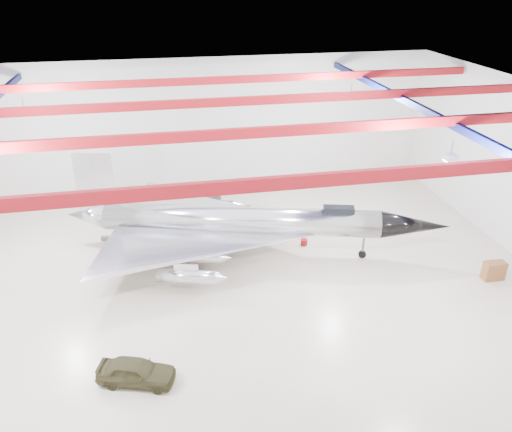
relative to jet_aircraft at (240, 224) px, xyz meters
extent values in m
plane|color=#C1B199|center=(-2.19, -3.77, -2.23)|extent=(40.00, 40.00, 0.00)
plane|color=silver|center=(-2.19, 11.23, 3.27)|extent=(40.00, 0.00, 40.00)
plane|color=#0A0F38|center=(-2.19, -3.77, 8.77)|extent=(40.00, 40.00, 0.00)
cube|color=maroon|center=(-2.19, -12.77, 8.17)|extent=(39.50, 0.25, 0.50)
cube|color=maroon|center=(-2.19, -6.77, 8.17)|extent=(39.50, 0.25, 0.50)
cube|color=maroon|center=(-2.19, -0.77, 8.17)|extent=(39.50, 0.25, 0.50)
cube|color=maroon|center=(-2.19, 5.23, 8.17)|extent=(39.50, 0.25, 0.50)
cube|color=#0C134B|center=(9.81, -3.77, 7.87)|extent=(0.25, 29.50, 0.40)
cube|color=silver|center=(7.81, -9.77, 7.47)|extent=(0.55, 0.55, 0.25)
cube|color=silver|center=(-12.19, 2.23, 7.47)|extent=(0.55, 0.55, 0.25)
cube|color=silver|center=(7.81, 2.23, 7.47)|extent=(0.55, 0.55, 0.25)
cylinder|color=silver|center=(0.05, -0.01, 0.26)|extent=(17.62, 6.44, 1.78)
cone|color=black|center=(10.77, -2.97, 0.26)|extent=(4.76, 2.90, 1.78)
cone|color=silver|center=(-9.81, 2.70, 0.26)|extent=(3.04, 2.42, 1.78)
cube|color=silver|center=(-8.96, 2.47, 2.57)|extent=(2.43, 0.76, 4.00)
cube|color=black|center=(6.05, -1.67, 1.19)|extent=(2.08, 1.21, 0.44)
cylinder|color=silver|center=(-3.82, -4.02, -0.99)|extent=(3.47, 1.67, 0.80)
cylinder|color=silver|center=(-3.23, -1.88, -0.99)|extent=(3.47, 1.67, 0.80)
cylinder|color=silver|center=(-1.82, 3.27, -0.99)|extent=(3.47, 1.67, 0.80)
cylinder|color=silver|center=(-1.23, 5.41, -0.99)|extent=(3.47, 1.67, 0.80)
cylinder|color=#59595B|center=(7.76, -2.14, -1.43)|extent=(0.16, 0.16, 1.60)
cylinder|color=black|center=(7.76, -2.14, -1.98)|extent=(0.53, 0.32, 0.50)
cylinder|color=#59595B|center=(-3.97, -1.21, -1.43)|extent=(0.16, 0.16, 1.60)
cylinder|color=black|center=(-3.97, -1.21, -1.98)|extent=(0.53, 0.32, 0.50)
cylinder|color=#59595B|center=(-2.79, 3.08, -1.43)|extent=(0.16, 0.16, 1.60)
cylinder|color=black|center=(-2.79, 3.08, -1.98)|extent=(0.53, 0.32, 0.50)
imported|color=#37331B|center=(-6.64, -10.47, -1.62)|extent=(3.85, 2.47, 1.22)
cube|color=brown|center=(14.65, -6.08, -1.64)|extent=(1.31, 0.69, 1.18)
cube|color=olive|center=(-5.61, 0.28, -2.03)|extent=(0.59, 0.49, 0.40)
cylinder|color=#59595B|center=(-3.58, -1.64, -2.00)|extent=(0.64, 0.64, 0.46)
cube|color=#59595B|center=(-9.04, 3.63, -2.08)|extent=(0.52, 0.47, 0.30)
cylinder|color=maroon|center=(4.48, 0.25, -2.02)|extent=(0.55, 0.55, 0.42)
cube|color=olive|center=(-5.19, 1.31, -2.02)|extent=(0.68, 0.58, 0.42)
cylinder|color=#59595B|center=(1.68, 6.34, -2.03)|extent=(0.52, 0.52, 0.40)
camera|label=1|loc=(-4.65, -28.41, 14.94)|focal=35.00mm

